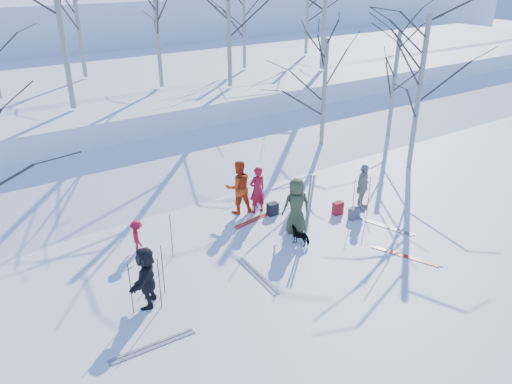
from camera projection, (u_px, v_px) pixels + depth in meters
ground at (286, 253)px, 13.95m from camera, size 120.00×120.00×0.00m
snow_ramp at (176, 169)px, 19.15m from camera, size 70.00×9.49×4.12m
snow_plateau at (93, 94)px, 26.32m from camera, size 70.00×18.00×2.20m
far_hill at (13, 31)px, 41.69m from camera, size 90.00×30.00×6.00m
skier_olive_center at (296, 206)px, 14.70m from camera, size 0.96×0.75×1.72m
skier_red_north at (257, 190)px, 15.89m from camera, size 0.58×0.39×1.57m
skier_redor_behind at (238, 187)px, 15.84m from camera, size 0.98×0.84×1.77m
skier_red_seated at (137, 236)px, 13.80m from camera, size 0.46×0.69×0.98m
skier_cream_east at (363, 187)px, 16.07m from camera, size 0.99×0.74×1.57m
skier_grey_west at (146, 277)px, 11.58m from camera, size 1.20×1.42×1.53m
dog at (301, 235)px, 14.31m from camera, size 0.53×0.68×0.52m
upright_ski_left at (308, 203)px, 14.64m from camera, size 0.10×0.16×1.90m
upright_ski_right at (310, 203)px, 14.64m from camera, size 0.10×0.23×1.89m
ski_pair_a at (384, 226)px, 15.33m from camera, size 1.32×2.02×0.02m
ski_pair_b at (257, 276)px, 12.93m from camera, size 0.40×1.92×0.02m
ski_pair_c at (258, 218)px, 15.80m from camera, size 0.86×1.97×0.02m
ski_pair_d at (153, 346)px, 10.57m from camera, size 0.33×1.91×0.02m
ski_pair_e at (406, 256)px, 13.77m from camera, size 1.57×2.04×0.02m
ski_pole_a at (353, 199)px, 15.56m from camera, size 0.02×0.02×1.34m
ski_pole_b at (163, 269)px, 12.03m from camera, size 0.02×0.02×1.34m
ski_pole_c at (171, 236)px, 13.48m from camera, size 0.02×0.02×1.34m
ski_pole_d at (160, 283)px, 11.51m from camera, size 0.02×0.02×1.34m
ski_pole_e at (257, 190)px, 16.15m from camera, size 0.02×0.02×1.34m
ski_pole_f at (369, 196)px, 15.76m from camera, size 0.02×0.02×1.34m
ski_pole_g at (131, 289)px, 11.30m from camera, size 0.02×0.02×1.34m
backpack_red at (338, 208)px, 15.99m from camera, size 0.32×0.22×0.42m
backpack_grey at (353, 213)px, 15.70m from camera, size 0.30×0.20×0.38m
backpack_dark at (273, 209)px, 15.96m from camera, size 0.34×0.24×0.40m
birch_plateau_b at (308, 8)px, 29.49m from camera, size 4.27×4.27×5.25m
birch_plateau_c at (76, 9)px, 23.27m from camera, size 4.97×4.97×6.25m
birch_plateau_d at (229, 16)px, 21.49m from camera, size 4.86×4.86×6.09m
birch_plateau_e at (244, 25)px, 25.67m from camera, size 3.63×3.63×4.33m
birch_plateau_g at (58, 9)px, 17.91m from camera, size 5.69×5.69×7.28m
birch_plateau_i at (157, 29)px, 21.59m from camera, size 4.09×4.09×4.98m
birch_edge_b at (419, 95)px, 18.47m from camera, size 4.65×4.65×5.79m
birch_edge_c at (394, 87)px, 21.53m from camera, size 4.00×4.00×4.85m
birch_edge_e at (324, 98)px, 20.14m from camera, size 3.90×3.90×4.71m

